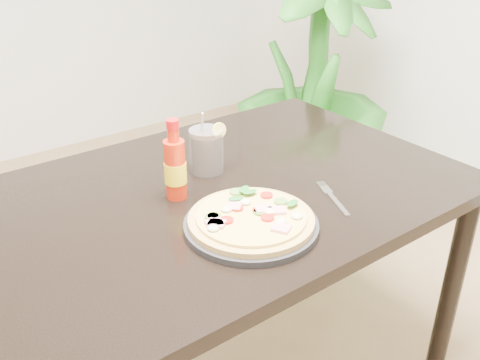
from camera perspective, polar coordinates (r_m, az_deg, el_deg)
dining_table at (r=1.50m, az=-2.75°, el=-3.85°), size 1.40×0.90×0.75m
plate at (r=1.29m, az=1.19°, el=-4.82°), size 0.32×0.32×0.02m
pizza at (r=1.28m, az=1.19°, el=-4.06°), size 0.30×0.30×0.03m
hot_sauce_bottle at (r=1.39m, az=-6.93°, el=1.32°), size 0.07×0.07×0.22m
cola_cup at (r=1.54m, az=-3.59°, el=3.07°), size 0.10×0.10×0.19m
fork at (r=1.44m, az=9.80°, el=-1.79°), size 0.09×0.18×0.00m
houseplant at (r=2.68m, az=7.71°, el=10.29°), size 0.80×0.80×1.34m
plant_pot at (r=2.89m, az=7.03°, el=-0.33°), size 0.28×0.28×0.22m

